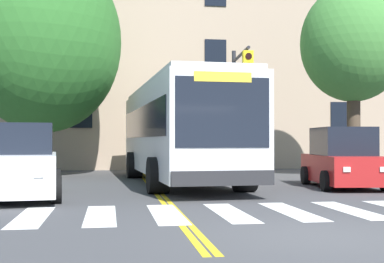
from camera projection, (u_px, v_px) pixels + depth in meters
The scene contains 11 objects.
ground_plane at pixel (327, 236), 8.15m from camera, with size 120.00×120.00×0.00m, color #424244.
crosswalk at pixel (230, 212), 10.83m from camera, with size 16.12×3.06×0.01m.
lane_line_yellow_inner at pixel (138, 172), 24.50m from camera, with size 0.12×36.00×0.01m, color gold.
lane_line_yellow_outer at pixel (142, 172), 24.52m from camera, with size 0.12×36.00×0.01m, color gold.
city_bus at pixel (178, 130), 18.43m from camera, with size 3.48×11.85×3.38m.
car_white_near_lane at pixel (20, 164), 13.66m from camera, with size 2.43×4.96×1.89m.
car_red_far_lane at pixel (343, 160), 16.62m from camera, with size 2.30×4.05×1.87m.
traffic_light_overhead at pixel (240, 89), 19.54m from camera, with size 0.47×3.27×4.97m.
street_tree_curbside_large at pixel (353, 44), 21.40m from camera, with size 5.86×5.84×7.75m.
street_tree_curbside_small at pixel (44, 41), 21.44m from camera, with size 7.58×8.17×9.18m.
building_facade at pixel (203, 69), 30.64m from camera, with size 33.34×7.58×11.06m.
Camera 1 is at (-3.25, -7.79, 1.47)m, focal length 50.00 mm.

